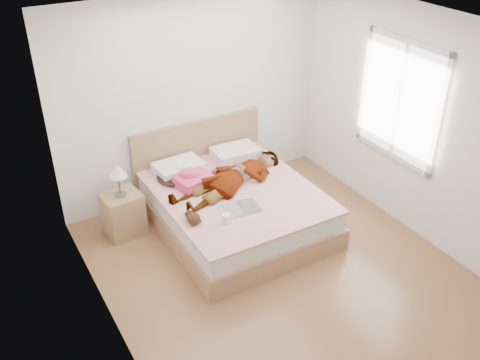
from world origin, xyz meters
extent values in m
plane|color=#503419|center=(0.00, 0.00, 0.00)|extent=(4.00, 4.00, 0.00)
imported|color=silver|center=(0.04, 1.12, 0.62)|extent=(1.76, 1.06, 0.23)
ellipsoid|color=black|center=(-0.53, 1.57, 0.55)|extent=(0.50, 0.56, 0.07)
cube|color=silver|center=(-0.46, 1.52, 0.70)|extent=(0.07, 0.11, 0.05)
plane|color=white|center=(0.00, 0.00, 2.60)|extent=(4.00, 4.00, 0.00)
plane|color=silver|center=(0.00, 2.00, 1.30)|extent=(3.60, 0.00, 3.60)
plane|color=white|center=(0.00, -2.00, 1.30)|extent=(3.60, 0.00, 3.60)
plane|color=white|center=(-1.80, 0.00, 1.30)|extent=(0.00, 4.00, 4.00)
plane|color=white|center=(1.80, 0.00, 1.30)|extent=(0.00, 4.00, 4.00)
cube|color=white|center=(1.78, 0.30, 1.50)|extent=(0.02, 1.10, 1.30)
cube|color=silver|center=(1.78, -0.28, 1.50)|extent=(0.04, 0.06, 1.42)
cube|color=silver|center=(1.78, 0.88, 1.50)|extent=(0.04, 0.06, 1.42)
cube|color=silver|center=(1.78, 0.30, 0.82)|extent=(0.04, 1.22, 0.06)
cube|color=silver|center=(1.78, 0.30, 2.18)|extent=(0.04, 1.22, 0.06)
cube|color=silver|center=(1.77, 0.30, 1.50)|extent=(0.03, 0.04, 1.30)
cube|color=olive|center=(0.00, 0.95, 0.13)|extent=(1.78, 2.08, 0.26)
cube|color=silver|center=(0.00, 0.95, 0.37)|extent=(1.70, 2.00, 0.22)
cube|color=silver|center=(0.00, 0.95, 0.49)|extent=(1.74, 2.04, 0.03)
cube|color=olive|center=(0.00, 1.96, 0.50)|extent=(1.80, 0.07, 1.00)
cube|color=white|center=(-0.40, 1.67, 0.57)|extent=(0.61, 0.44, 0.13)
cube|color=white|center=(0.40, 1.67, 0.57)|extent=(0.60, 0.43, 0.13)
cube|color=#FC449F|center=(-0.38, 1.29, 0.58)|extent=(0.46, 0.39, 0.13)
ellipsoid|color=#FE457A|center=(-0.40, 1.34, 0.66)|extent=(0.28, 0.23, 0.12)
cube|color=silver|center=(-0.14, 0.58, 0.52)|extent=(0.47, 0.34, 0.01)
cube|color=white|center=(-0.26, 0.59, 0.53)|extent=(0.25, 0.32, 0.02)
cube|color=#262626|center=(-0.03, 0.56, 0.53)|extent=(0.25, 0.32, 0.02)
cylinder|color=silver|center=(-0.41, 0.43, 0.56)|extent=(0.12, 0.12, 0.10)
torus|color=white|center=(-0.37, 0.45, 0.56)|extent=(0.07, 0.04, 0.07)
cylinder|color=black|center=(-0.41, 0.43, 0.60)|extent=(0.10, 0.10, 0.00)
ellipsoid|color=#321F0E|center=(-0.72, 0.59, 0.57)|extent=(0.16, 0.18, 0.12)
ellipsoid|color=#F3E6CA|center=(-0.72, 0.57, 0.58)|extent=(0.09, 0.09, 0.06)
sphere|color=black|center=(-0.73, 0.68, 0.58)|extent=(0.09, 0.09, 0.09)
sphere|color=pink|center=(-0.77, 0.70, 0.60)|extent=(0.03, 0.03, 0.03)
sphere|color=pink|center=(-0.70, 0.71, 0.60)|extent=(0.03, 0.03, 0.03)
ellipsoid|color=black|center=(-0.77, 0.54, 0.54)|extent=(0.04, 0.06, 0.03)
ellipsoid|color=#33170E|center=(-0.66, 0.56, 0.54)|extent=(0.04, 0.06, 0.03)
cube|color=olive|center=(-1.21, 1.50, 0.26)|extent=(0.46, 0.42, 0.52)
cylinder|color=#4D4D4D|center=(-1.21, 1.50, 0.53)|extent=(0.15, 0.15, 0.02)
cylinder|color=#4E4E4E|center=(-1.21, 1.50, 0.67)|extent=(0.02, 0.02, 0.27)
cone|color=white|center=(-1.21, 1.50, 0.85)|extent=(0.23, 0.23, 0.15)
camera|label=1|loc=(-2.62, -3.70, 3.80)|focal=40.00mm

